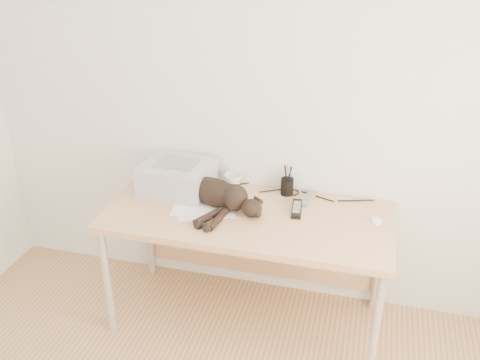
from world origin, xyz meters
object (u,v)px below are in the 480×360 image
(desk, at_px, (251,227))
(printer, at_px, (177,177))
(cat, at_px, (211,193))
(mouse, at_px, (376,219))
(mug, at_px, (233,182))
(pen_cup, at_px, (287,186))

(desk, bearing_deg, printer, 169.98)
(cat, xyz_separation_m, mouse, (0.93, 0.05, -0.06))
(mug, height_order, pen_cup, pen_cup)
(cat, height_order, pen_cup, pen_cup)
(mug, height_order, mouse, mug)
(mug, xyz_separation_m, mouse, (0.85, -0.16, -0.03))
(mug, distance_m, mouse, 0.87)
(printer, xyz_separation_m, pen_cup, (0.64, 0.12, -0.04))
(printer, distance_m, mouse, 1.17)
(mug, distance_m, pen_cup, 0.33)
(printer, xyz_separation_m, mouse, (1.17, -0.06, -0.08))
(desk, xyz_separation_m, cat, (-0.23, -0.03, 0.21))
(desk, xyz_separation_m, pen_cup, (0.17, 0.20, 0.19))
(desk, height_order, pen_cup, pen_cup)
(printer, distance_m, mug, 0.33)
(desk, relative_size, mug, 14.83)
(mug, bearing_deg, mouse, -10.57)
(cat, bearing_deg, printer, 171.98)
(cat, xyz_separation_m, pen_cup, (0.40, 0.23, -0.02))
(desk, height_order, mug, mug)
(cat, distance_m, mouse, 0.93)
(printer, xyz_separation_m, cat, (0.24, -0.11, -0.02))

